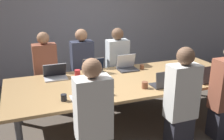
# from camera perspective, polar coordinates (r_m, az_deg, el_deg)

# --- Properties ---
(ground_plane) EXTENTS (24.00, 24.00, 0.00)m
(ground_plane) POSITION_cam_1_polar(r_m,az_deg,el_deg) (4.20, 3.64, -11.42)
(ground_plane) COLOR brown
(curtain_wall) EXTENTS (12.00, 0.06, 2.80)m
(curtain_wall) POSITION_cam_1_polar(r_m,az_deg,el_deg) (5.98, -5.82, 11.53)
(curtain_wall) COLOR #9999A3
(curtain_wall) RESTS_ON ground_plane
(conference_table) EXTENTS (3.68, 1.41, 0.72)m
(conference_table) POSITION_cam_1_polar(r_m,az_deg,el_deg) (3.92, 3.84, -2.79)
(conference_table) COLOR tan
(conference_table) RESTS_ON ground_plane
(laptop_near_right) EXTENTS (0.32, 0.26, 0.25)m
(laptop_near_right) POSITION_cam_1_polar(r_m,az_deg,el_deg) (4.02, 21.12, -1.60)
(laptop_near_right) COLOR #333338
(laptop_near_right) RESTS_ON conference_table
(cup_near_right) EXTENTS (0.08, 0.08, 0.10)m
(cup_near_right) POSITION_cam_1_polar(r_m,az_deg,el_deg) (3.92, 17.26, -2.04)
(cup_near_right) COLOR red
(cup_near_right) RESTS_ON conference_table
(laptop_far_left) EXTENTS (0.36, 0.24, 0.23)m
(laptop_far_left) POSITION_cam_1_polar(r_m,az_deg,el_deg) (4.01, -12.84, -0.95)
(laptop_far_left) COLOR silver
(laptop_far_left) RESTS_ON conference_table
(person_far_left) EXTENTS (0.40, 0.24, 1.38)m
(person_far_left) POSITION_cam_1_polar(r_m,az_deg,el_deg) (4.54, -14.87, -0.48)
(person_far_left) COLOR #2D2D38
(person_far_left) RESTS_ON ground_plane
(laptop_near_left) EXTENTS (0.35, 0.27, 0.28)m
(laptop_near_left) POSITION_cam_1_polar(r_m,az_deg,el_deg) (3.15, -6.10, -5.66)
(laptop_near_left) COLOR silver
(laptop_near_left) RESTS_ON conference_table
(person_near_left) EXTENTS (0.40, 0.24, 1.38)m
(person_near_left) POSITION_cam_1_polar(r_m,az_deg,el_deg) (2.84, -4.30, -11.31)
(person_near_left) COLOR #2D2D38
(person_near_left) RESTS_ON ground_plane
(cup_near_left) EXTENTS (0.07, 0.07, 0.09)m
(cup_near_left) POSITION_cam_1_polar(r_m,az_deg,el_deg) (3.20, -10.96, -6.21)
(cup_near_left) COLOR #232328
(cup_near_left) RESTS_ON conference_table
(bottle_near_left) EXTENTS (0.06, 0.06, 0.21)m
(bottle_near_left) POSITION_cam_1_polar(r_m,az_deg,el_deg) (3.33, -2.26, -4.00)
(bottle_near_left) COLOR green
(bottle_near_left) RESTS_ON conference_table
(laptop_far_center) EXTENTS (0.35, 0.26, 0.27)m
(laptop_far_center) POSITION_cam_1_polar(r_m,az_deg,el_deg) (4.35, 3.41, 1.10)
(laptop_far_center) COLOR #333338
(laptop_far_center) RESTS_ON conference_table
(person_far_center) EXTENTS (0.40, 0.24, 1.39)m
(person_far_center) POSITION_cam_1_polar(r_m,az_deg,el_deg) (4.74, 1.23, 1.04)
(person_far_center) COLOR #2D2D38
(person_far_center) RESTS_ON ground_plane
(cup_far_center) EXTENTS (0.07, 0.07, 0.08)m
(cup_far_center) POSITION_cam_1_polar(r_m,az_deg,el_deg) (4.41, 6.84, 0.71)
(cup_far_center) COLOR brown
(cup_far_center) RESTS_ON conference_table
(laptop_near_midright) EXTENTS (0.35, 0.24, 0.25)m
(laptop_near_midright) POSITION_cam_1_polar(r_m,az_deg,el_deg) (3.65, 11.97, -2.73)
(laptop_near_midright) COLOR #333338
(laptop_near_midright) RESTS_ON conference_table
(person_near_midright) EXTENTS (0.40, 0.24, 1.40)m
(person_near_midright) POSITION_cam_1_polar(r_m,az_deg,el_deg) (3.37, 15.59, -6.85)
(person_near_midright) COLOR #2D2D38
(person_near_midright) RESTS_ON ground_plane
(cup_near_midright) EXTENTS (0.09, 0.09, 0.09)m
(cup_near_midright) POSITION_cam_1_polar(r_m,az_deg,el_deg) (3.56, 7.52, -3.42)
(cup_near_midright) COLOR brown
(cup_near_midright) RESTS_ON conference_table
(laptop_far_midleft) EXTENTS (0.36, 0.27, 0.26)m
(laptop_far_midleft) POSITION_cam_1_polar(r_m,az_deg,el_deg) (4.14, -4.15, 0.18)
(laptop_far_midleft) COLOR gray
(laptop_far_midleft) RESTS_ON conference_table
(person_far_midleft) EXTENTS (0.40, 0.24, 1.39)m
(person_far_midleft) POSITION_cam_1_polar(r_m,az_deg,el_deg) (4.66, -6.76, 0.60)
(person_far_midleft) COLOR #2D2D38
(person_far_midleft) RESTS_ON ground_plane
(cup_far_midleft) EXTENTS (0.09, 0.09, 0.09)m
(cup_far_midleft) POSITION_cam_1_polar(r_m,az_deg,el_deg) (4.08, -7.90, -0.62)
(cup_far_midleft) COLOR red
(cup_far_midleft) RESTS_ON conference_table
(stapler) EXTENTS (0.09, 0.16, 0.05)m
(stapler) POSITION_cam_1_polar(r_m,az_deg,el_deg) (3.64, -0.52, -3.14)
(stapler) COLOR black
(stapler) RESTS_ON conference_table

